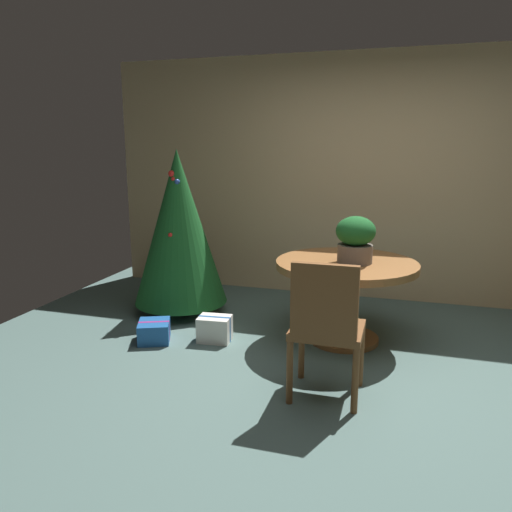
% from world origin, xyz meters
% --- Properties ---
extents(ground_plane, '(6.60, 6.60, 0.00)m').
position_xyz_m(ground_plane, '(0.00, 0.00, 0.00)').
color(ground_plane, '#4C6660').
extents(back_wall_panel, '(6.00, 0.10, 2.60)m').
position_xyz_m(back_wall_panel, '(0.00, 2.20, 1.30)').
color(back_wall_panel, tan).
rests_on(back_wall_panel, ground_plane).
extents(round_dining_table, '(1.18, 1.18, 0.70)m').
position_xyz_m(round_dining_table, '(-0.15, 0.82, 0.52)').
color(round_dining_table, brown).
rests_on(round_dining_table, ground_plane).
extents(flower_vase, '(0.32, 0.32, 0.39)m').
position_xyz_m(flower_vase, '(-0.08, 0.79, 0.91)').
color(flower_vase, '#665B51').
rests_on(flower_vase, round_dining_table).
extents(wooden_chair_near, '(0.46, 0.42, 0.95)m').
position_xyz_m(wooden_chair_near, '(-0.15, -0.25, 0.53)').
color(wooden_chair_near, brown).
rests_on(wooden_chair_near, ground_plane).
extents(holiday_tree, '(0.92, 0.92, 1.62)m').
position_xyz_m(holiday_tree, '(-1.82, 1.11, 0.86)').
color(holiday_tree, brown).
rests_on(holiday_tree, ground_plane).
extents(gift_box_cream, '(0.29, 0.23, 0.22)m').
position_xyz_m(gift_box_cream, '(-1.21, 0.48, 0.11)').
color(gift_box_cream, silver).
rests_on(gift_box_cream, ground_plane).
extents(gift_box_blue, '(0.35, 0.36, 0.17)m').
position_xyz_m(gift_box_blue, '(-1.71, 0.33, 0.09)').
color(gift_box_blue, '#1E569E').
rests_on(gift_box_blue, ground_plane).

